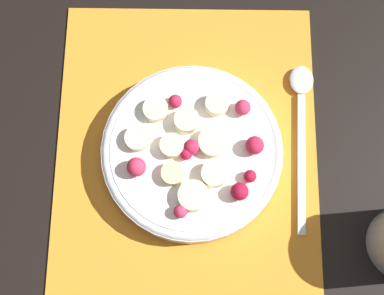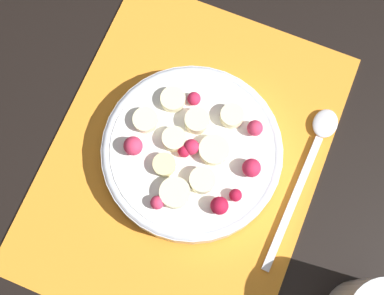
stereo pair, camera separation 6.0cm
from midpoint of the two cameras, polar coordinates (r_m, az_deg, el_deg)
ground_plane at (r=0.64m, az=-3.23°, el=-2.14°), size 3.00×3.00×0.00m
placemat at (r=0.63m, az=-3.25°, el=-2.07°), size 0.41×0.31×0.01m
fruit_bowl at (r=0.61m, az=-2.72°, el=-0.97°), size 0.21×0.21×0.05m
spoon at (r=0.65m, az=9.08°, el=3.24°), size 0.21×0.03×0.01m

